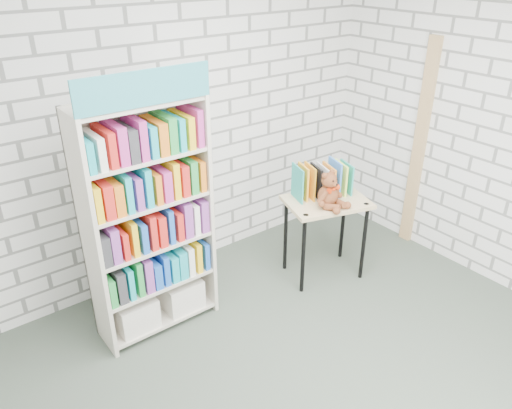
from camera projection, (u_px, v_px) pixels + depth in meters
ground at (316, 392)px, 3.51m from camera, size 4.50×4.50×0.00m
room_shell at (334, 156)px, 2.70m from camera, size 4.52×4.02×2.81m
bookshelf at (148, 220)px, 3.75m from camera, size 0.94×0.37×2.11m
display_table at (326, 211)px, 4.51m from camera, size 0.84×0.69×0.78m
table_books at (322, 180)px, 4.49m from camera, size 0.55×0.36×0.30m
teddy_bear at (330, 193)px, 4.30m from camera, size 0.30×0.28×0.32m
door_trim at (419, 146)px, 4.91m from camera, size 0.05×0.12×2.10m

